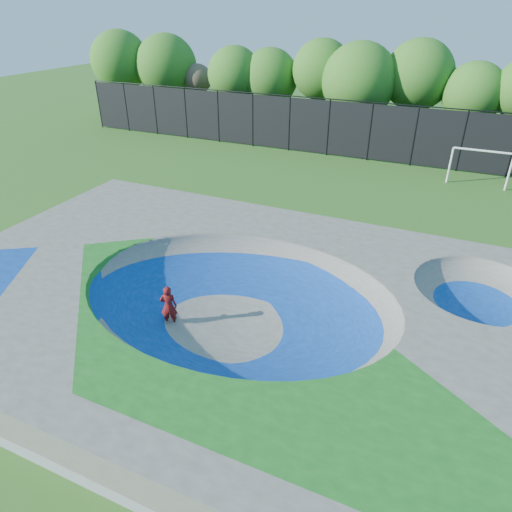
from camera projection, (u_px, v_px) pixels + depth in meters
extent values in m
plane|color=#295B19|center=(238.00, 325.00, 16.03)|extent=(120.00, 120.00, 0.00)
cube|color=gray|center=(237.00, 307.00, 15.67)|extent=(22.00, 14.00, 1.50)
imported|color=red|center=(169.00, 306.00, 15.65)|extent=(0.68, 0.57, 1.59)
cube|color=black|center=(171.00, 324.00, 16.03)|extent=(0.81, 0.41, 0.05)
cylinder|color=white|center=(450.00, 165.00, 28.19)|extent=(0.12, 0.12, 2.21)
cylinder|color=white|center=(509.00, 172.00, 27.01)|extent=(0.12, 0.12, 2.21)
cylinder|color=white|center=(483.00, 151.00, 27.06)|extent=(3.32, 0.12, 0.12)
cylinder|color=black|center=(99.00, 105.00, 40.38)|extent=(0.09, 0.09, 4.00)
cylinder|color=black|center=(126.00, 107.00, 39.31)|extent=(0.09, 0.09, 4.00)
cylinder|color=black|center=(155.00, 110.00, 38.23)|extent=(0.09, 0.09, 4.00)
cylinder|color=black|center=(186.00, 113.00, 37.16)|extent=(0.09, 0.09, 4.00)
cylinder|color=black|center=(218.00, 117.00, 36.09)|extent=(0.09, 0.09, 4.00)
cylinder|color=black|center=(253.00, 120.00, 35.01)|extent=(0.09, 0.09, 4.00)
cylinder|color=black|center=(289.00, 124.00, 33.94)|extent=(0.09, 0.09, 4.00)
cylinder|color=black|center=(328.00, 128.00, 32.87)|extent=(0.09, 0.09, 4.00)
cylinder|color=black|center=(370.00, 132.00, 31.79)|extent=(0.09, 0.09, 4.00)
cylinder|color=black|center=(415.00, 137.00, 30.72)|extent=(0.09, 0.09, 4.00)
cylinder|color=black|center=(462.00, 142.00, 29.65)|extent=(0.09, 0.09, 4.00)
cube|color=black|center=(370.00, 132.00, 31.79)|extent=(48.00, 0.03, 3.80)
cylinder|color=black|center=(374.00, 102.00, 30.82)|extent=(48.00, 0.08, 0.08)
cylinder|color=#3F321F|center=(125.00, 100.00, 44.32)|extent=(0.44, 0.44, 3.16)
sphere|color=#2D691B|center=(120.00, 60.00, 42.57)|extent=(5.37, 5.37, 5.37)
cylinder|color=#3F321F|center=(170.00, 104.00, 43.79)|extent=(0.44, 0.44, 2.70)
sphere|color=#2D691B|center=(166.00, 66.00, 42.11)|extent=(5.59, 5.59, 5.59)
cylinder|color=#3F321F|center=(199.00, 106.00, 42.88)|extent=(0.44, 0.44, 2.72)
sphere|color=brown|center=(198.00, 79.00, 41.68)|extent=(2.60, 2.60, 2.60)
cylinder|color=#3F321F|center=(235.00, 112.00, 40.08)|extent=(0.44, 0.44, 2.93)
sphere|color=#2D691B|center=(234.00, 74.00, 38.54)|extent=(4.53, 4.53, 4.53)
cylinder|color=#3F321F|center=(269.00, 115.00, 39.86)|extent=(0.44, 0.44, 2.61)
sphere|color=#2D691B|center=(270.00, 77.00, 38.36)|extent=(4.74, 4.74, 4.74)
cylinder|color=#3F321F|center=(319.00, 115.00, 37.97)|extent=(0.44, 0.44, 3.48)
sphere|color=#2D691B|center=(322.00, 70.00, 36.27)|extent=(4.68, 4.68, 4.68)
cylinder|color=#3F321F|center=(354.00, 127.00, 35.92)|extent=(0.44, 0.44, 2.68)
sphere|color=#2D691B|center=(359.00, 81.00, 34.25)|extent=(5.59, 5.59, 5.59)
cylinder|color=#3F321F|center=(410.00, 124.00, 35.53)|extent=(0.44, 0.44, 3.29)
sphere|color=#2D691B|center=(418.00, 75.00, 33.80)|extent=(5.12, 5.12, 5.12)
cylinder|color=#3F321F|center=(464.00, 135.00, 33.68)|extent=(0.44, 0.44, 2.70)
sphere|color=#2D691B|center=(474.00, 93.00, 32.24)|extent=(4.30, 4.30, 4.30)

